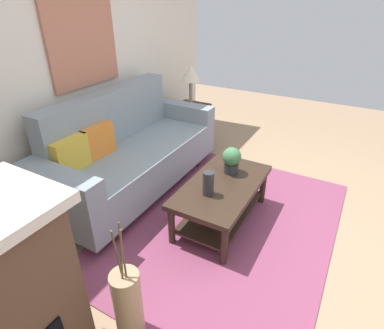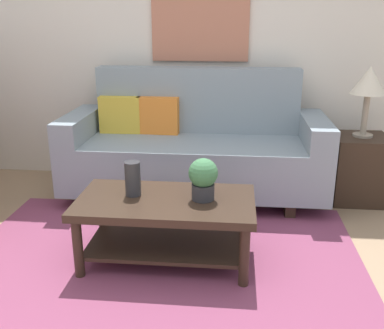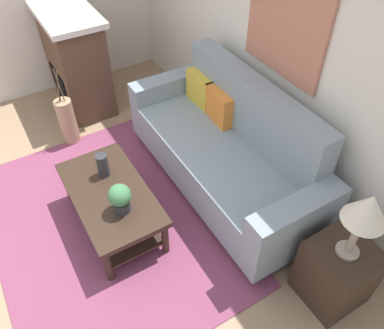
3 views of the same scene
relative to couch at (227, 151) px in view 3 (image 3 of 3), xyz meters
The scene contains 17 objects.
ground_plane 1.76m from the couch, 93.89° to the right, with size 8.93×8.93×0.00m, color #9E7F60.
wall_back 1.07m from the couch, 102.13° to the left, with size 4.93×0.10×2.70m, color silver.
area_rug 1.28m from the couch, 95.51° to the right, with size 2.58×1.90×0.01m, color #843D5B.
couch is the anchor object (origin of this frame).
throw_pillow_mustard 0.73m from the couch, 169.36° to the left, with size 0.36×0.12×0.32m, color gold.
throw_pillow_orange 0.44m from the couch, 159.40° to the left, with size 0.36×0.12×0.32m, color orange.
coffee_table 1.13m from the couch, 94.09° to the right, with size 1.10×0.60×0.43m.
tabletop_vase 1.13m from the couch, 105.08° to the right, with size 0.10×0.10×0.22m, color #2D2D33.
potted_plant_tabletop 1.13m from the couch, 82.26° to the right, with size 0.18×0.18×0.26m.
side_table 1.39m from the couch, ahead, with size 0.44×0.44×0.56m, color #332319.
table_lamp 1.49m from the couch, ahead, with size 0.28×0.28×0.57m.
fireplace 2.16m from the couch, 160.56° to the right, with size 1.02×0.58×1.16m.
floor_vase 1.79m from the couch, 142.23° to the right, with size 0.18×0.18×0.53m, color tan.
floor_vase_branch_a 1.79m from the couch, 141.84° to the right, with size 0.01×0.01×0.36m, color brown.
floor_vase_branch_b 1.80m from the couch, 142.87° to the right, with size 0.01×0.01×0.36m, color brown.
floor_vase_branch_c 1.82m from the couch, 141.98° to the right, with size 0.01×0.01×0.36m, color brown.
framed_painting 1.21m from the couch, 90.00° to the left, with size 0.86×0.03×0.86m, color #B77056.
Camera 3 is at (2.22, 0.07, 2.82)m, focal length 36.00 mm.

